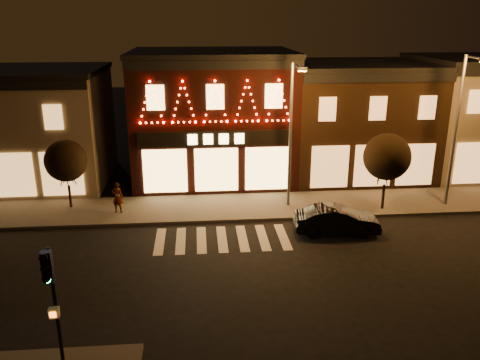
{
  "coord_description": "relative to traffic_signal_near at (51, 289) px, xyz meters",
  "views": [
    {
      "loc": [
        -1.05,
        -17.7,
        10.25
      ],
      "look_at": [
        0.88,
        4.0,
        3.01
      ],
      "focal_mm": 36.68,
      "sensor_mm": 36.0,
      "label": 1
    }
  ],
  "objects": [
    {
      "name": "tree_right",
      "position": [
        14.33,
        12.12,
        0.08
      ],
      "size": [
        2.54,
        2.54,
        4.24
      ],
      "rotation": [
        0.0,
        0.0,
        -0.11
      ],
      "color": "black",
      "rests_on": "sidewalk_far"
    },
    {
      "name": "streetlamp_mid",
      "position": [
        9.24,
        12.92,
        1.73
      ],
      "size": [
        0.52,
        1.81,
        7.87
      ],
      "rotation": [
        0.0,
        0.0,
        -0.11
      ],
      "color": "#59595E",
      "rests_on": "sidewalk_far"
    },
    {
      "name": "building_pulp",
      "position": [
        5.25,
        19.2,
        1.13
      ],
      "size": [
        10.2,
        8.34,
        8.3
      ],
      "color": "black",
      "rests_on": "ground"
    },
    {
      "name": "pedestrian",
      "position": [
        -0.2,
        12.83,
        -2.03
      ],
      "size": [
        0.72,
        0.57,
        1.71
      ],
      "primitive_type": "imported",
      "rotation": [
        0.0,
        0.0,
        2.85
      ],
      "color": "gray",
      "rests_on": "sidewalk_far"
    },
    {
      "name": "traffic_signal_near",
      "position": [
        0.0,
        0.0,
        0.0
      ],
      "size": [
        0.3,
        0.42,
        4.09
      ],
      "rotation": [
        0.0,
        0.0,
        0.06
      ],
      "color": "black",
      "rests_on": "sidewalk_near"
    },
    {
      "name": "ground",
      "position": [
        5.25,
        5.22,
        -3.03
      ],
      "size": [
        120.0,
        120.0,
        0.0
      ],
      "primitive_type": "plane",
      "color": "black",
      "rests_on": "ground"
    },
    {
      "name": "streetlamp_right",
      "position": [
        18.19,
        12.24,
        1.98
      ],
      "size": [
        0.53,
        1.9,
        8.29
      ],
      "rotation": [
        0.0,
        0.0,
        -0.04
      ],
      "color": "#59595E",
      "rests_on": "sidewalk_far"
    },
    {
      "name": "sidewalk_far",
      "position": [
        7.25,
        13.22,
        -2.96
      ],
      "size": [
        44.0,
        4.0,
        0.15
      ],
      "primitive_type": "cube",
      "color": "#47423D",
      "rests_on": "ground"
    },
    {
      "name": "building_right_a",
      "position": [
        14.75,
        19.21,
        0.73
      ],
      "size": [
        9.2,
        8.28,
        7.5
      ],
      "color": "#362113",
      "rests_on": "ground"
    },
    {
      "name": "building_left",
      "position": [
        -7.75,
        19.21,
        0.63
      ],
      "size": [
        12.2,
        8.28,
        7.3
      ],
      "color": "#7C7358",
      "rests_on": "ground"
    },
    {
      "name": "dark_sedan",
      "position": [
        10.97,
        9.45,
        -2.34
      ],
      "size": [
        4.3,
        1.79,
        1.38
      ],
      "primitive_type": "imported",
      "rotation": [
        0.0,
        0.0,
        1.49
      ],
      "color": "black",
      "rests_on": "ground"
    },
    {
      "name": "tree_left",
      "position": [
        -2.98,
        13.87,
        -0.2
      ],
      "size": [
        2.29,
        2.29,
        3.84
      ],
      "rotation": [
        0.0,
        0.0,
        0.22
      ],
      "color": "black",
      "rests_on": "sidewalk_far"
    }
  ]
}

